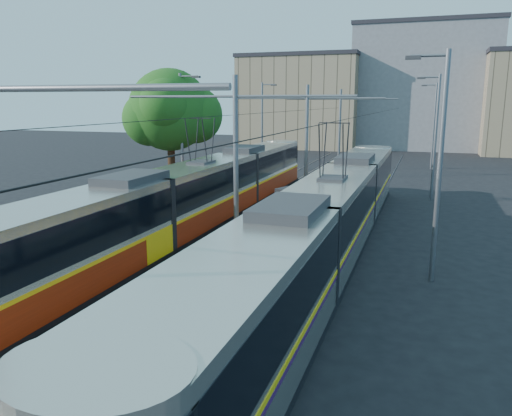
% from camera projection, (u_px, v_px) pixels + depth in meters
% --- Properties ---
extents(ground, '(160.00, 160.00, 0.00)m').
position_uv_depth(ground, '(126.00, 350.00, 12.93)').
color(ground, black).
rests_on(ground, ground).
extents(platform, '(4.00, 50.00, 0.30)m').
position_uv_depth(platform, '(293.00, 211.00, 28.62)').
color(platform, gray).
rests_on(platform, ground).
extents(tactile_strip_left, '(0.70, 50.00, 0.01)m').
position_uv_depth(tactile_strip_left, '(269.00, 207.00, 29.05)').
color(tactile_strip_left, gray).
rests_on(tactile_strip_left, platform).
extents(tactile_strip_right, '(0.70, 50.00, 0.01)m').
position_uv_depth(tactile_strip_right, '(318.00, 210.00, 28.13)').
color(tactile_strip_right, gray).
rests_on(tactile_strip_right, platform).
extents(rails, '(8.71, 70.00, 0.03)m').
position_uv_depth(rails, '(293.00, 213.00, 28.65)').
color(rails, gray).
rests_on(rails, ground).
extents(tram_left, '(2.43, 31.34, 5.50)m').
position_uv_depth(tram_left, '(202.00, 194.00, 25.24)').
color(tram_left, black).
rests_on(tram_left, ground).
extents(tram_right, '(2.43, 32.01, 5.50)m').
position_uv_depth(tram_right, '(331.00, 215.00, 19.95)').
color(tram_right, black).
rests_on(tram_right, ground).
extents(catenary, '(9.20, 70.00, 7.00)m').
position_uv_depth(catenary, '(280.00, 138.00, 25.07)').
color(catenary, slate).
rests_on(catenary, platform).
extents(street_lamps, '(15.18, 38.22, 8.00)m').
position_uv_depth(street_lamps, '(310.00, 136.00, 31.47)').
color(street_lamps, slate).
rests_on(street_lamps, ground).
extents(shelter, '(0.93, 1.16, 2.23)m').
position_uv_depth(shelter, '(286.00, 211.00, 22.48)').
color(shelter, black).
rests_on(shelter, platform).
extents(tree, '(5.78, 5.34, 8.39)m').
position_uv_depth(tree, '(176.00, 111.00, 32.11)').
color(tree, '#382314').
rests_on(tree, ground).
extents(building_left, '(16.32, 12.24, 12.56)m').
position_uv_depth(building_left, '(303.00, 102.00, 70.28)').
color(building_left, gray).
rests_on(building_left, ground).
extents(building_centre, '(18.36, 14.28, 16.38)m').
position_uv_depth(building_centre, '(424.00, 87.00, 68.50)').
color(building_centre, gray).
rests_on(building_centre, ground).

